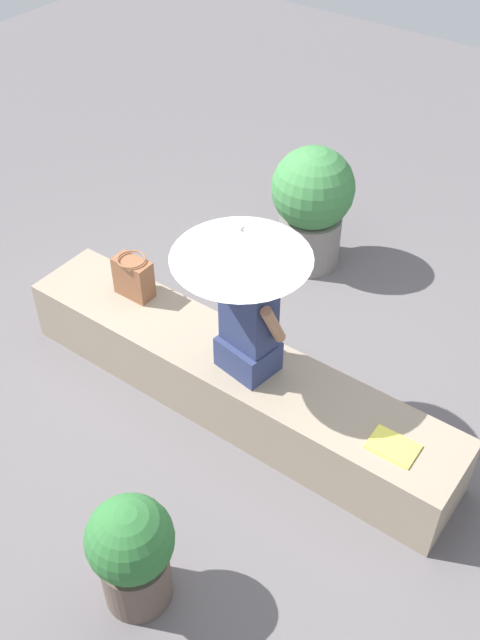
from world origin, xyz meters
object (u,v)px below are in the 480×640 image
planter_near (132,552)px  parasol (241,244)px  person_seated (248,321)px  magazine (393,446)px  planter_far (312,203)px  handbag_black (133,277)px

planter_near → parasol: bearing=-78.2°
person_seated → planter_near: size_ratio=1.18×
person_seated → magazine: bearing=177.8°
planter_near → planter_far: size_ratio=0.73×
parasol → magazine: bearing=-179.0°
magazine → planter_far: 2.40m
magazine → planter_far: planter_far is taller
parasol → handbag_black: bearing=-9.2°
magazine → planter_far: size_ratio=0.27×
parasol → planter_far: bearing=-71.7°
parasol → planter_near: 1.71m
parasol → person_seated: bearing=-100.6°
planter_far → planter_near: bearing=105.5°
planter_far → handbag_black: bearing=73.6°
handbag_black → magazine: handbag_black is taller
magazine → planter_far: (1.64, -1.75, 0.10)m
handbag_black → planter_near: size_ratio=0.41×
handbag_black → planter_near: (-1.33, 1.50, -0.21)m
handbag_black → planter_far: (-0.47, -1.60, -0.05)m
magazine → handbag_black: bearing=-5.3°
parasol → planter_near: (-0.28, 1.33, -1.04)m
person_seated → parasol: parasol is taller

